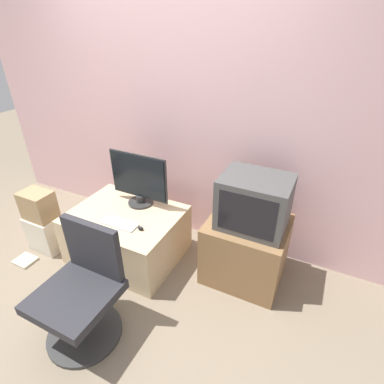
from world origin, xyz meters
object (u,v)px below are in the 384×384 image
object	(u,v)px
keyboard	(120,224)
mouse	(141,228)
office_chair	(82,293)
book	(25,260)
cardboard_box_lower	(46,232)
crt_tv	(254,202)
main_monitor	(139,180)

from	to	relation	value
keyboard	mouse	xyz separation A→B (m)	(0.20, 0.01, 0.01)
office_chair	book	world-z (taller)	office_chair
keyboard	cardboard_box_lower	xyz separation A→B (m)	(-0.85, -0.12, -0.30)
crt_tv	cardboard_box_lower	size ratio (longest dim) A/B	1.45
mouse	cardboard_box_lower	distance (m)	1.11
mouse	office_chair	world-z (taller)	office_chair
cardboard_box_lower	book	bearing A→B (deg)	-99.33
office_chair	book	bearing A→B (deg)	165.95
keyboard	book	world-z (taller)	keyboard
main_monitor	mouse	world-z (taller)	main_monitor
crt_tv	cardboard_box_lower	xyz separation A→B (m)	(-1.88, -0.49, -0.59)
main_monitor	keyboard	xyz separation A→B (m)	(0.04, -0.36, -0.24)
main_monitor	crt_tv	distance (m)	1.07
main_monitor	mouse	size ratio (longest dim) A/B	11.42
office_chair	book	xyz separation A→B (m)	(-1.05, 0.26, -0.35)
keyboard	main_monitor	bearing A→B (deg)	96.00
keyboard	mouse	distance (m)	0.20
cardboard_box_lower	book	xyz separation A→B (m)	(-0.04, -0.26, -0.17)
keyboard	crt_tv	bearing A→B (deg)	20.08
mouse	crt_tv	size ratio (longest dim) A/B	0.10
main_monitor	book	world-z (taller)	main_monitor
cardboard_box_lower	book	world-z (taller)	cardboard_box_lower
office_chair	crt_tv	bearing A→B (deg)	49.33
keyboard	office_chair	size ratio (longest dim) A/B	0.37
crt_tv	book	bearing A→B (deg)	-158.66
cardboard_box_lower	book	distance (m)	0.31
mouse	cardboard_box_lower	bearing A→B (deg)	-173.03
crt_tv	office_chair	size ratio (longest dim) A/B	0.62
mouse	crt_tv	world-z (taller)	crt_tv
main_monitor	crt_tv	bearing A→B (deg)	0.74
main_monitor	keyboard	bearing A→B (deg)	-84.00
office_chair	keyboard	bearing A→B (deg)	103.79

